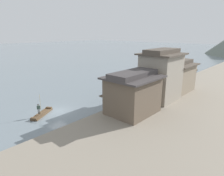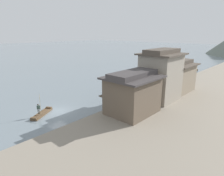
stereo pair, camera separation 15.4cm
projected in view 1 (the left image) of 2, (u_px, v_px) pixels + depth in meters
name	position (u px, v px, depth m)	size (l,w,h in m)	color
ground_plane	(57.00, 112.00, 31.61)	(400.00, 400.00, 0.00)	slate
riverbank_right	(217.00, 89.00, 42.81)	(18.00, 110.00, 0.80)	gray
boat_foreground_poled	(42.00, 114.00, 30.34)	(3.27, 4.49, 0.45)	brown
boatman_person	(39.00, 108.00, 29.26)	(0.42, 0.49, 3.04)	black
boat_moored_nearest	(135.00, 81.00, 50.33)	(3.89, 3.43, 0.56)	#232326
boat_moored_second	(191.00, 70.00, 64.57)	(3.57, 3.62, 0.55)	brown
boat_moored_third	(177.00, 80.00, 51.84)	(2.06, 4.66, 0.54)	#232326
boat_moored_far	(188.00, 75.00, 58.09)	(1.63, 3.67, 0.36)	#423328
house_waterfront_nearest	(133.00, 93.00, 28.46)	(6.71, 7.74, 6.14)	brown
house_waterfront_second	(161.00, 75.00, 33.90)	(6.47, 7.08, 8.74)	gray
house_waterfront_tall	(177.00, 76.00, 39.24)	(6.20, 7.63, 6.14)	gray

